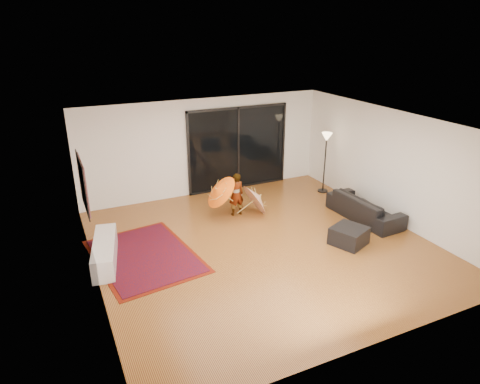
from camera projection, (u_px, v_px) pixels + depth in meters
floor at (262, 245)px, 9.46m from camera, size 7.00×7.00×0.00m
ceiling at (265, 125)px, 8.46m from camera, size 7.00×7.00×0.00m
wall_back at (205, 147)px, 11.91m from camera, size 7.00×0.00×7.00m
wall_front at (380, 270)px, 6.01m from camera, size 7.00×0.00×7.00m
wall_left at (89, 218)px, 7.59m from camera, size 0.00×7.00×7.00m
wall_right at (392, 166)px, 10.33m from camera, size 0.00×7.00×7.00m
sliding_door at (238, 148)px, 12.33m from camera, size 3.06×0.07×2.40m
painting at (83, 184)px, 8.33m from camera, size 0.04×1.28×1.08m
media_console at (105, 252)px, 8.70m from camera, size 0.75×1.74×0.47m
speaker at (106, 257)px, 8.63m from camera, size 0.33×0.33×0.33m
persian_rug at (145, 256)px, 8.99m from camera, size 2.26×2.91×0.02m
sofa at (365, 207)px, 10.63m from camera, size 0.91×2.08×0.60m
ottoman at (349, 236)px, 9.44m from camera, size 0.90×0.90×0.39m
floor_lamp at (326, 146)px, 11.95m from camera, size 0.30×0.30×1.74m
child at (236, 194)px, 10.75m from camera, size 0.41×0.27×1.12m
parasol_orange at (216, 192)px, 10.42m from camera, size 0.74×0.90×0.90m
parasol_white at (260, 195)px, 10.87m from camera, size 0.61×0.88×0.95m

